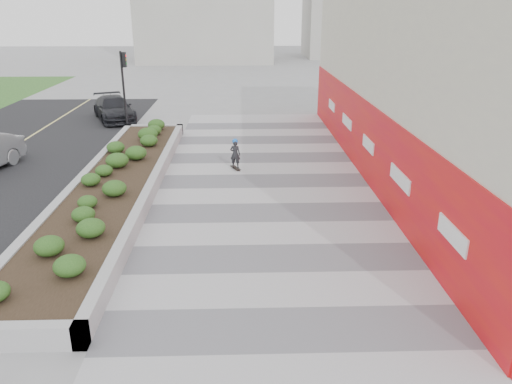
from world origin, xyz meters
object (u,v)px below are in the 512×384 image
skateboarder (235,154)px  planter (115,182)px  car_dark (114,108)px  traffic_signal_near (124,78)px

skateboarder → planter: bearing=-171.8°
skateboarder → car_dark: bearing=102.2°
planter → skateboarder: size_ratio=13.59×
skateboarder → car_dark: (-7.35, 10.00, 0.02)m
skateboarder → car_dark: size_ratio=0.28×
planter → skateboarder: (4.35, 2.75, 0.26)m
planter → car_dark: bearing=103.2°
skateboarder → car_dark: 12.41m
planter → car_dark: size_ratio=3.78×
planter → traffic_signal_near: 10.90m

